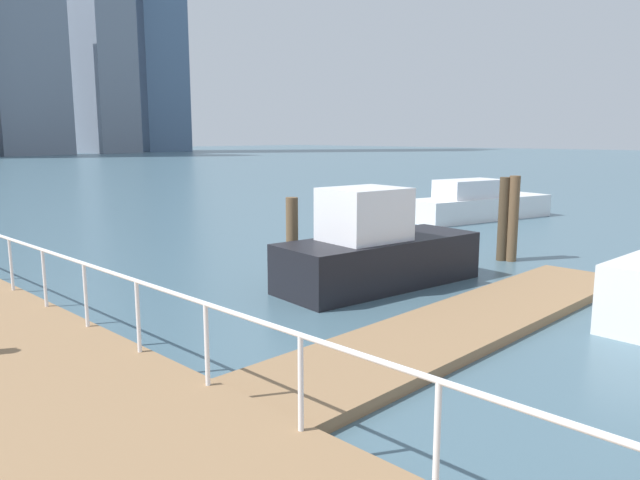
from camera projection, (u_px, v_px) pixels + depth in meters
ground_plane at (73, 257)px, 17.60m from camera, size 300.00×300.00×0.00m
floating_dock at (463, 324)px, 11.03m from camera, size 11.24×2.00×0.18m
boardwalk_railing at (137, 295)px, 8.59m from camera, size 0.06×30.30×1.08m
dock_piling_0 at (503, 219)px, 16.92m from camera, size 0.29×0.29×2.34m
dock_piling_1 at (513, 219)px, 16.82m from camera, size 0.29×0.29×2.38m
dock_piling_3 at (292, 235)px, 15.41m from camera, size 0.31×0.31×1.94m
moored_boat_1 at (478, 204)px, 25.40m from camera, size 6.93×3.38×1.68m
moored_boat_3 at (376, 251)px, 14.05m from camera, size 5.22×2.45×2.32m
skyline_tower_4 at (26, 72)px, 105.22m from camera, size 13.17×7.92×28.67m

